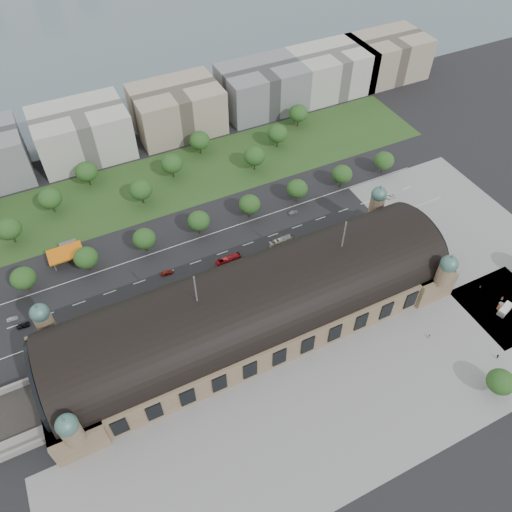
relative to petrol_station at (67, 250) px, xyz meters
name	(u,v)px	position (x,y,z in m)	size (l,w,h in m)	color
ground	(253,324)	(53.91, -65.28, -2.95)	(900.00, 900.00, 0.00)	black
station	(253,307)	(53.91, -65.28, 7.33)	(150.00, 48.40, 44.30)	#8C7757
plaza_south	(341,414)	(63.91, -109.28, -2.95)	(190.00, 48.00, 0.12)	gray
plaza_east	(467,237)	(156.91, -65.28, -2.95)	(56.00, 100.00, 0.12)	gray
road_slab	(168,272)	(33.91, -27.28, -2.95)	(260.00, 26.00, 0.10)	black
grass_belt	(140,190)	(38.91, 27.72, -2.95)	(300.00, 45.00, 0.10)	#2D4B1E
petrol_station	(67,250)	(0.00, 0.00, 0.00)	(14.00, 13.00, 5.05)	orange
lake	(76,22)	(53.91, 232.72, -2.95)	(700.00, 320.00, 0.08)	slate
office_3	(82,133)	(23.91, 67.72, 9.05)	(45.00, 32.00, 24.00)	beige
office_4	(177,109)	(73.91, 67.72, 9.05)	(45.00, 32.00, 24.00)	tan
office_5	(262,88)	(123.91, 67.72, 9.05)	(45.00, 32.00, 24.00)	gray
office_6	(331,71)	(168.91, 67.72, 9.05)	(45.00, 32.00, 24.00)	beige
office_7	(387,57)	(208.91, 67.72, 9.05)	(45.00, 32.00, 24.00)	tan
tree_row_2	(23,278)	(-18.09, -12.28, 4.48)	(9.60, 9.60, 11.52)	#2D2116
tree_row_3	(86,258)	(5.91, -12.28, 4.48)	(9.60, 9.60, 11.52)	#2D2116
tree_row_4	(144,239)	(29.91, -12.28, 4.48)	(9.60, 9.60, 11.52)	#2D2116
tree_row_5	(199,221)	(53.91, -12.28, 4.48)	(9.60, 9.60, 11.52)	#2D2116
tree_row_6	(250,204)	(77.91, -12.28, 4.48)	(9.60, 9.60, 11.52)	#2D2116
tree_row_7	(297,189)	(101.91, -12.28, 4.48)	(9.60, 9.60, 11.52)	#2D2116
tree_row_8	(342,174)	(125.91, -12.28, 4.48)	(9.60, 9.60, 11.52)	#2D2116
tree_row_9	(384,160)	(149.91, -12.28, 4.48)	(9.60, 9.60, 11.52)	#2D2116
tree_belt_3	(9,228)	(-19.09, 17.72, 5.10)	(10.40, 10.40, 12.48)	#2D2116
tree_belt_4	(50,198)	(-0.09, 29.72, 5.10)	(10.40, 10.40, 12.48)	#2D2116
tree_belt_5	(86,171)	(18.91, 41.72, 5.10)	(10.40, 10.40, 12.48)	#2D2116
tree_belt_6	(141,190)	(37.91, 17.72, 5.10)	(10.40, 10.40, 12.48)	#2D2116
tree_belt_7	(172,164)	(56.91, 29.72, 5.10)	(10.40, 10.40, 12.48)	#2D2116
tree_belt_8	(200,140)	(75.91, 41.72, 5.10)	(10.40, 10.40, 12.48)	#2D2116
tree_belt_9	(254,156)	(94.91, 17.72, 5.10)	(10.40, 10.40, 12.48)	#2D2116
tree_belt_10	(278,134)	(113.91, 29.72, 5.10)	(10.40, 10.40, 12.48)	#2D2116
tree_belt_11	(298,113)	(132.91, 41.72, 5.10)	(10.40, 10.40, 12.48)	#2D2116
tree_plaza_s	(501,382)	(113.91, -125.28, 3.86)	(9.00, 9.00, 10.64)	#2D2116
traffic_car_1	(12,319)	(-26.04, -24.12, -2.30)	(1.38, 3.97, 1.31)	gray
traffic_car_2	(23,325)	(-22.93, -28.89, -2.29)	(2.17, 4.71, 1.31)	black
traffic_car_3	(167,273)	(33.35, -28.00, -2.23)	(2.01, 4.94, 1.43)	maroon
traffic_car_4	(234,263)	(59.70, -35.03, -2.29)	(1.56, 3.88, 1.32)	#1A244B
traffic_car_5	(293,212)	(96.44, -19.11, -2.24)	(1.51, 4.33, 1.43)	#525559
traffic_car_6	(390,197)	(142.48, -29.44, -2.31)	(2.13, 4.62, 1.28)	white
parked_car_0	(74,342)	(-7.63, -44.28, -2.18)	(1.63, 4.66, 1.54)	black
parked_car_1	(80,330)	(-4.33, -40.28, -2.28)	(2.22, 4.82, 1.34)	maroon
parked_car_2	(128,321)	(12.42, -44.28, -2.14)	(2.26, 5.56, 1.61)	#192247
parked_car_3	(101,322)	(3.26, -40.28, -2.30)	(1.53, 3.81, 1.30)	#5A5B62
parked_car_4	(104,330)	(3.43, -44.28, -2.30)	(1.38, 3.95, 1.30)	white
parked_car_5	(187,300)	(35.58, -44.28, -2.31)	(2.12, 4.61, 1.28)	gray
parked_car_6	(157,310)	(23.84, -44.28, -2.14)	(2.28, 5.61, 1.63)	black
bus_west	(228,260)	(58.09, -33.28, -1.44)	(2.54, 10.86, 3.02)	red
bus_mid	(264,257)	(71.81, -38.28, -1.08)	(3.14, 13.41, 3.73)	beige
bus_east	(281,241)	(82.60, -33.45, -1.42)	(2.57, 10.98, 3.06)	silver
van_east	(504,310)	(141.14, -102.23, -1.57)	(7.14, 4.53, 2.88)	silver
advertising_column	(500,306)	(140.62, -100.24, -1.20)	(1.78, 1.78, 3.38)	#E35938
pedestrian_0	(429,336)	(108.37, -98.81, -2.04)	(0.89, 0.51, 1.81)	gray
pedestrian_2	(480,287)	(141.57, -89.28, -2.18)	(0.75, 0.43, 1.54)	gray
pedestrian_4	(497,357)	(124.30, -116.04, -2.00)	(1.22, 0.53, 1.89)	gray
pedestrian_5	(502,298)	(144.98, -97.46, -2.04)	(0.89, 0.51, 1.82)	gray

